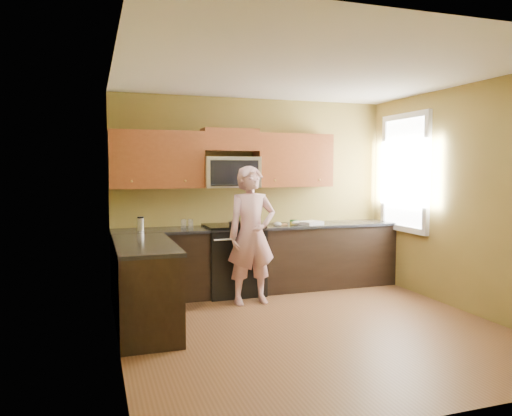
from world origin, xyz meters
name	(u,v)px	position (x,y,z in m)	size (l,w,h in m)	color
floor	(312,328)	(0.00, 0.00, 0.00)	(4.00, 4.00, 0.00)	brown
ceiling	(314,72)	(0.00, 0.00, 2.70)	(4.00, 4.00, 0.00)	white
wall_back	(254,194)	(0.00, 2.00, 1.35)	(4.00, 4.00, 0.00)	brown
wall_front	(442,222)	(0.00, -2.00, 1.35)	(4.00, 4.00, 0.00)	brown
wall_left	(116,207)	(-2.00, 0.00, 1.35)	(4.00, 4.00, 0.00)	brown
wall_right	(467,199)	(2.00, 0.00, 1.35)	(4.00, 4.00, 0.00)	brown
cabinet_back_run	(260,260)	(0.00, 1.70, 0.44)	(4.00, 0.60, 0.88)	black
cabinet_left_run	(144,287)	(-1.70, 0.60, 0.44)	(0.60, 1.60, 0.88)	black
countertop_back	(261,227)	(0.00, 1.69, 0.90)	(4.00, 0.62, 0.04)	black
countertop_left	(144,245)	(-1.69, 0.60, 0.90)	(0.62, 1.60, 0.04)	black
stove	(233,259)	(-0.40, 1.68, 0.47)	(0.76, 0.65, 0.95)	black
microwave	(231,187)	(-0.40, 1.80, 1.45)	(0.76, 0.40, 0.42)	silver
upper_cab_left	(157,188)	(-1.39, 1.83, 1.45)	(1.22, 0.33, 0.75)	brown
upper_cab_right	(293,187)	(0.54, 1.83, 1.45)	(1.12, 0.33, 0.75)	brown
upper_cab_over_mw	(230,140)	(-0.40, 1.83, 2.10)	(0.76, 0.33, 0.30)	brown
window	(405,173)	(1.98, 1.20, 1.65)	(0.06, 1.06, 1.66)	white
woman	(252,235)	(-0.31, 1.15, 0.87)	(0.64, 0.42, 1.74)	#CC6673
frying_pan	(239,226)	(-0.37, 1.50, 0.95)	(0.27, 0.47, 0.06)	black
butter_tub	(294,225)	(0.48, 1.66, 0.92)	(0.12, 0.12, 0.09)	gold
toast_slice	(283,224)	(0.33, 1.67, 0.93)	(0.11, 0.11, 0.01)	#B27F47
napkin_a	(278,224)	(0.20, 1.55, 0.95)	(0.11, 0.12, 0.06)	silver
napkin_b	(295,222)	(0.50, 1.63, 0.95)	(0.12, 0.13, 0.07)	silver
dish_towel	(311,223)	(0.70, 1.57, 0.95)	(0.30, 0.24, 0.05)	silver
travel_mug	(141,231)	(-1.63, 1.66, 0.92)	(0.08, 0.08, 0.18)	silver
glass_a	(141,225)	(-1.62, 1.74, 0.98)	(0.07, 0.07, 0.12)	silver
glass_b	(183,224)	(-1.06, 1.76, 0.98)	(0.07, 0.07, 0.12)	silver
glass_c	(191,223)	(-0.97, 1.74, 0.98)	(0.07, 0.07, 0.12)	silver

